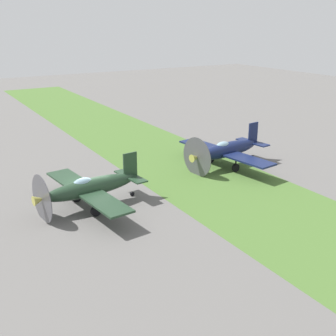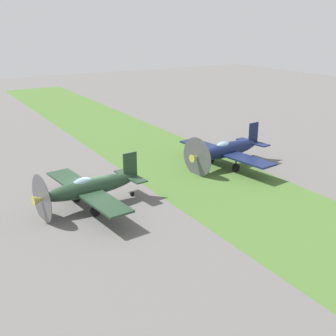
% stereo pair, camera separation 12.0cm
% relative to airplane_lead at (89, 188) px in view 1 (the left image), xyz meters
% --- Properties ---
extents(ground_plane, '(160.00, 160.00, 0.00)m').
position_rel_airplane_lead_xyz_m(ground_plane, '(1.14, -0.50, -1.55)').
color(ground_plane, '#605E5B').
extents(grass_verge, '(120.00, 11.00, 0.01)m').
position_rel_airplane_lead_xyz_m(grass_verge, '(1.14, -10.96, -1.55)').
color(grass_verge, '#476B2D').
rests_on(grass_verge, ground).
extents(airplane_lead, '(10.46, 8.29, 3.71)m').
position_rel_airplane_lead_xyz_m(airplane_lead, '(0.00, 0.00, 0.00)').
color(airplane_lead, '#233D28').
rests_on(airplane_lead, ground).
extents(airplane_wingman, '(10.86, 8.63, 3.85)m').
position_rel_airplane_lead_xyz_m(airplane_wingman, '(2.40, -14.33, 0.06)').
color(airplane_wingman, '#141E47').
rests_on(airplane_wingman, ground).
extents(runway_marker_cone, '(0.36, 0.36, 0.44)m').
position_rel_airplane_lead_xyz_m(runway_marker_cone, '(5.40, -6.30, -1.33)').
color(runway_marker_cone, orange).
rests_on(runway_marker_cone, ground).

